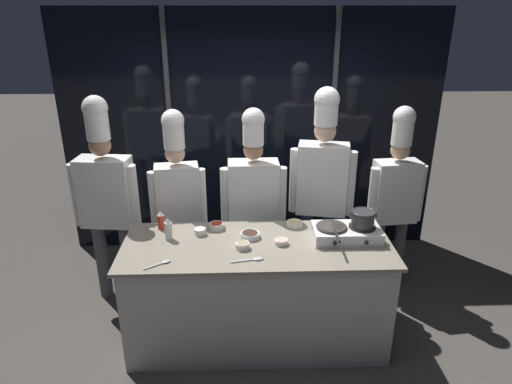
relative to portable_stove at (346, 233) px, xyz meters
The scene contains 21 objects.
ground_plane 1.23m from the portable_stove, behind, with size 24.00×24.00×0.00m, color #47423D.
window_wall_back 1.85m from the portable_stove, 113.83° to the left, with size 4.18×0.09×2.70m.
demo_counter 0.90m from the portable_stove, behind, with size 2.17×0.83×0.93m.
portable_stove is the anchor object (origin of this frame).
frying_pan 0.15m from the portable_stove, behind, with size 0.25×0.44×0.04m.
stock_pot 0.18m from the portable_stove, ahead, with size 0.22×0.19×0.13m.
squeeze_bottle_clear 1.45m from the portable_stove, behind, with size 0.06×0.06×0.19m.
squeeze_bottle_chili 1.56m from the portable_stove, behind, with size 0.06×0.06×0.16m.
prep_bowl_chili_flakes 1.09m from the portable_stove, 168.65° to the left, with size 0.12×0.12×0.06m.
prep_bowl_soy_glaze 0.79m from the portable_stove, behind, with size 0.16×0.16×0.05m.
prep_bowl_ginger 0.47m from the portable_stove, 147.86° to the left, with size 0.14×0.14×0.04m.
prep_bowl_shrimp 0.55m from the portable_stove, behind, with size 0.11×0.11×0.04m.
prep_bowl_onion 1.21m from the portable_stove, behind, with size 0.10×0.10×0.06m.
prep_bowl_mushrooms 0.86m from the portable_stove, behind, with size 0.11×0.11×0.05m.
serving_spoon_slotted 1.49m from the portable_stove, 166.81° to the right, with size 0.20×0.14×0.02m.
serving_spoon_solid 0.83m from the portable_stove, 158.01° to the right, with size 0.25×0.08×0.02m.
chef_head 2.18m from the portable_stove, 163.87° to the left, with size 0.62×0.29×2.00m.
chef_sous 1.59m from the portable_stove, 155.67° to the left, with size 0.52×0.26×1.87m.
chef_line 1.00m from the portable_stove, 137.73° to the left, with size 0.62×0.25×1.87m.
chef_pastry 0.75m from the portable_stove, 96.92° to the left, with size 0.61×0.33×2.05m.
chef_apprentice 0.93m from the portable_stove, 48.34° to the left, with size 0.55×0.26×1.88m.
Camera 1 is at (-0.12, -3.23, 2.71)m, focal length 32.00 mm.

